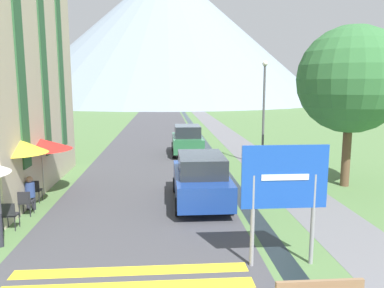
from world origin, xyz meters
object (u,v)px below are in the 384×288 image
Objects in this scene: road_sign at (284,187)px; cafe_chair_near_right at (10,214)px; cafe_chair_middle at (25,201)px; person_seated_far at (30,191)px; cafe_umbrella_rear_red at (41,144)px; streetlamp at (264,105)px; cafe_umbrella_middle_yellow at (18,146)px; tree_by_path at (351,80)px; cafe_chair_far_right at (28,189)px; parked_car_far at (187,140)px; person_seated_near at (5,202)px; parked_car_near at (201,179)px; cafe_chair_far_left at (35,189)px.

cafe_chair_near_right is (-7.38, 2.71, -1.42)m from road_sign.
cafe_chair_middle is 0.71× the size of person_seated_far.
streetlamp is at bearing 25.00° from cafe_umbrella_rear_red.
cafe_umbrella_rear_red is 0.43× the size of streetlamp.
cafe_umbrella_middle_yellow is 12.94m from tree_by_path.
person_seated_far is (0.38, -0.82, 0.15)m from cafe_chair_far_right.
tree_by_path reaches higher than cafe_chair_near_right.
parked_car_far is at bearing 137.75° from streetlamp.
person_seated_near is at bearing 125.62° from cafe_chair_near_right.
cafe_chair_near_right is at bearing -159.69° from parked_car_near.
parked_car_far reaches higher than person_seated_far.
parked_car_near is at bearing 26.50° from cafe_chair_near_right.
cafe_umbrella_middle_yellow is 0.37× the size of tree_by_path.
person_seated_far is at bearing 73.48° from person_seated_near.
streetlamp is 5.07m from tree_by_path.
cafe_chair_middle is 0.13× the size of tree_by_path.
parked_car_near is at bearing -163.58° from tree_by_path.
cafe_chair_middle is 0.65m from person_seated_far.
cafe_umbrella_rear_red is (0.25, 1.00, 1.50)m from cafe_chair_far_right.
road_sign is 3.44× the size of cafe_chair_middle.
parked_car_far is 4.49× the size of cafe_chair_far_right.
parked_car_far is 12.79m from person_seated_near.
cafe_chair_near_right is at bearing -103.98° from cafe_chair_far_left.
person_seated_far is at bearing -121.23° from parked_car_far.
parked_car_near and parked_car_far have the same top height.
cafe_chair_middle is at bearing -143.99° from streetlamp.
cafe_chair_far_right is 0.92m from person_seated_far.
cafe_chair_far_right is 0.71× the size of person_seated_far.
road_sign is at bearing -73.24° from parked_car_near.
parked_car_near is 6.08m from cafe_chair_far_left.
parked_car_near is at bearing 5.00° from cafe_chair_middle.
cafe_chair_far_right is at bearing -173.70° from tree_by_path.
person_seated_near is (-0.22, -3.00, -1.34)m from cafe_umbrella_rear_red.
cafe_umbrella_rear_red is at bearing 59.45° from cafe_chair_far_right.
person_seated_near is 1.22m from person_seated_far.
tree_by_path is (4.89, 6.77, 2.54)m from road_sign.
person_seated_far is at bearing 97.09° from cafe_chair_near_right.
cafe_chair_middle is at bearing -61.05° from cafe_umbrella_middle_yellow.
person_seated_far is at bearing -169.75° from tree_by_path.
cafe_umbrella_rear_red is (-0.18, 2.46, 1.50)m from cafe_chair_middle.
cafe_umbrella_middle_yellow is (0.13, -0.92, 1.74)m from cafe_chair_far_right.
cafe_umbrella_rear_red is (0.12, 1.92, -0.24)m from cafe_umbrella_middle_yellow.
cafe_chair_middle is 0.69m from person_seated_near.
cafe_chair_far_right is 1.82m from cafe_umbrella_rear_red.
tree_by_path is (12.54, 2.31, 2.22)m from cafe_umbrella_middle_yellow.
cafe_umbrella_middle_yellow is at bearing -98.64° from cafe_chair_far_right.
streetlamp is 0.82× the size of tree_by_path.
cafe_chair_far_right is at bearing -151.04° from streetlamp.
cafe_chair_far_right is 0.34× the size of cafe_umbrella_middle_yellow.
road_sign is 8.86m from cafe_umbrella_middle_yellow.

